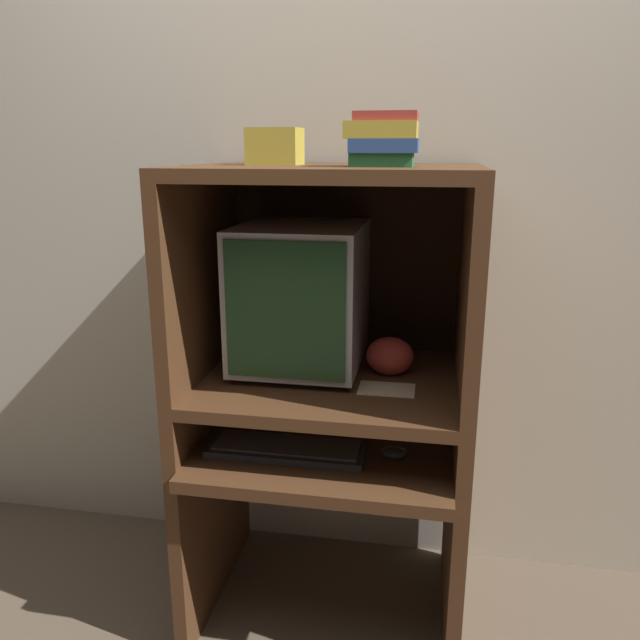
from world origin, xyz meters
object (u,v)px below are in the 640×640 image
crt_monitor (301,295)px  snack_bag (390,356)px  mouse (394,453)px  book_stack (383,139)px  keyboard (287,448)px  storage_box (275,146)px

crt_monitor → snack_bag: (0.27, -0.02, -0.17)m
mouse → book_stack: (-0.06, 0.05, 0.84)m
keyboard → mouse: 0.30m
crt_monitor → storage_box: 0.44m
crt_monitor → book_stack: bearing=-31.7°
storage_box → book_stack: bearing=-21.5°
book_stack → snack_bag: bearing=79.0°
crt_monitor → keyboard: bearing=-89.1°
snack_bag → storage_box: size_ratio=0.98×
book_stack → storage_box: book_stack is taller
keyboard → snack_bag: (0.27, 0.20, 0.23)m
mouse → storage_box: (-0.37, 0.17, 0.83)m
snack_bag → mouse: bearing=-80.1°
storage_box → snack_bag: bearing=1.2°
keyboard → book_stack: bearing=15.3°
keyboard → mouse: mouse is taller
mouse → book_stack: 0.85m
mouse → crt_monitor: bearing=146.6°
crt_monitor → mouse: bearing=-33.4°
mouse → snack_bag: (-0.03, 0.18, 0.22)m
crt_monitor → book_stack: 0.54m
snack_bag → book_stack: 0.63m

